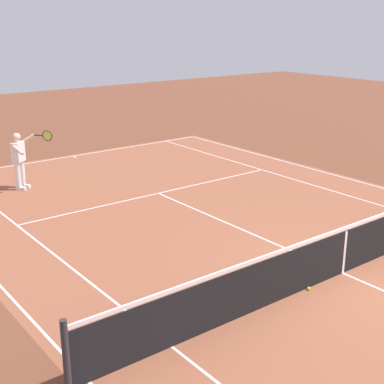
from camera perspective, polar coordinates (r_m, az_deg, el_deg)
name	(u,v)px	position (r m, az deg, el deg)	size (l,w,h in m)	color
ground_plane	(342,273)	(11.19, 15.42, -8.16)	(60.00, 60.00, 0.00)	brown
court_slab	(342,273)	(11.18, 15.42, -8.16)	(24.20, 11.40, 0.00)	#935138
court_line_markings	(342,273)	(11.18, 15.42, -8.14)	(23.85, 11.05, 0.01)	white
tennis_net	(344,250)	(10.98, 15.62, -5.85)	(0.10, 11.70, 1.08)	#2D2D33
tennis_player_near	(20,158)	(16.46, -17.55, 3.44)	(0.75, 1.08, 1.70)	white
tennis_ball	(309,288)	(10.37, 12.09, -9.84)	(0.07, 0.07, 0.07)	#CCE01E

